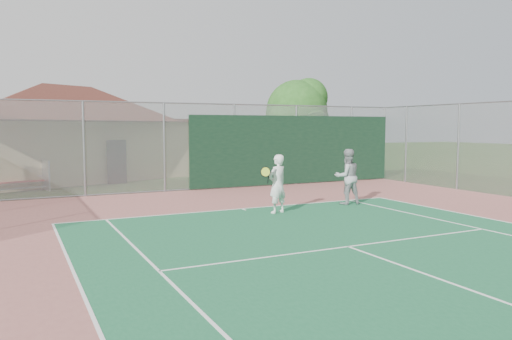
{
  "coord_description": "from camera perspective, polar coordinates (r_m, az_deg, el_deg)",
  "views": [
    {
      "loc": [
        -6.38,
        -2.12,
        2.58
      ],
      "look_at": [
        -0.8,
        9.25,
        1.47
      ],
      "focal_mm": 35.0,
      "sensor_mm": 36.0,
      "label": 1
    }
  ],
  "objects": [
    {
      "name": "tree",
      "position": [
        24.54,
        4.86,
        6.52
      ],
      "size": [
        3.53,
        3.35,
        4.93
      ],
      "color": "#392814",
      "rests_on": "ground"
    },
    {
      "name": "player_white_front",
      "position": [
        14.74,
        2.44,
        -1.64
      ],
      "size": [
        1.09,
        0.69,
        1.74
      ],
      "rotation": [
        0.0,
        0.0,
        3.44
      ],
      "color": "silver",
      "rests_on": "ground"
    },
    {
      "name": "back_fence",
      "position": [
        20.92,
        -2.19,
        2.5
      ],
      "size": [
        20.08,
        0.11,
        3.53
      ],
      "color": "gray",
      "rests_on": "ground"
    },
    {
      "name": "side_fence_right",
      "position": [
        21.97,
        22.1,
        2.47
      ],
      "size": [
        0.08,
        9.0,
        3.5
      ],
      "color": "gray",
      "rests_on": "ground"
    },
    {
      "name": "bleachers",
      "position": [
        22.3,
        -27.23,
        -0.53
      ],
      "size": [
        3.6,
        2.49,
        1.22
      ],
      "rotation": [
        0.0,
        0.0,
        0.21
      ],
      "color": "maroon",
      "rests_on": "ground"
    },
    {
      "name": "player_grey_back",
      "position": [
        16.69,
        10.37,
        -0.81
      ],
      "size": [
        0.97,
        0.81,
        1.83
      ],
      "rotation": [
        0.0,
        0.0,
        3.0
      ],
      "color": "#989A9C",
      "rests_on": "ground"
    },
    {
      "name": "clubhouse",
      "position": [
        26.71,
        -21.22,
        4.99
      ],
      "size": [
        14.48,
        11.88,
        5.38
      ],
      "rotation": [
        0.0,
        0.0,
        0.33
      ],
      "color": "tan",
      "rests_on": "ground"
    }
  ]
}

